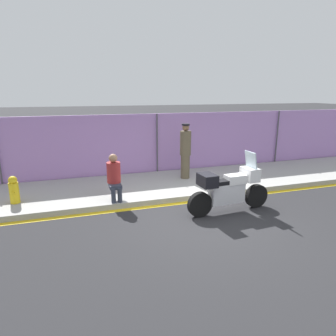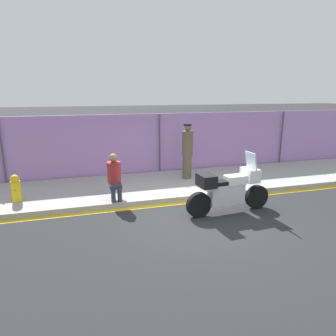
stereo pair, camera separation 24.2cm
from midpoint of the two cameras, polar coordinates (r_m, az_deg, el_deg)
ground_plane at (r=7.34m, az=7.72°, el=-9.83°), size 120.00×120.00×0.00m
sidewalk at (r=9.70m, az=1.27°, el=-3.13°), size 37.89×2.85×0.15m
curb_paint_stripe at (r=8.37m, az=4.38°, el=-6.61°), size 37.89×0.18×0.01m
storefront_fence at (r=10.87m, az=-1.09°, el=4.44°), size 36.00×0.17×2.24m
motorcycle at (r=7.67m, az=12.33°, el=-4.01°), size 2.31×0.60×1.53m
officer_standing at (r=9.92m, az=4.39°, el=3.29°), size 0.37×0.37×1.83m
person_seated_on_curb at (r=8.18m, az=-9.35°, el=-1.17°), size 0.37×0.64×1.23m
fire_hydrant at (r=8.82m, az=-26.29°, el=-3.50°), size 0.24×0.31×0.73m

